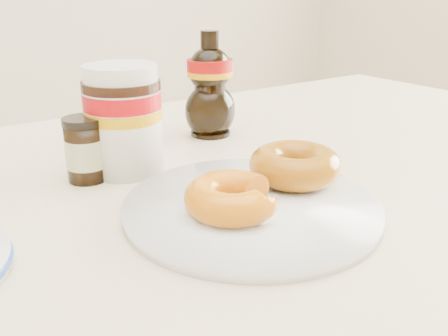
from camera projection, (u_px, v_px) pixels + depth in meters
dining_table at (253, 251)px, 0.62m from camera, size 1.40×0.90×0.75m
plate at (251, 207)px, 0.52m from camera, size 0.27×0.27×0.01m
donut_bitten at (232, 197)px, 0.49m from camera, size 0.10×0.10×0.03m
donut_whole at (295, 165)px, 0.57m from camera, size 0.14×0.14×0.04m
nutella_jar at (123, 115)px, 0.62m from camera, size 0.10×0.10×0.14m
syrup_bottle at (210, 84)px, 0.76m from camera, size 0.09×0.08×0.16m
dark_jar at (86, 150)px, 0.60m from camera, size 0.05×0.05×0.08m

